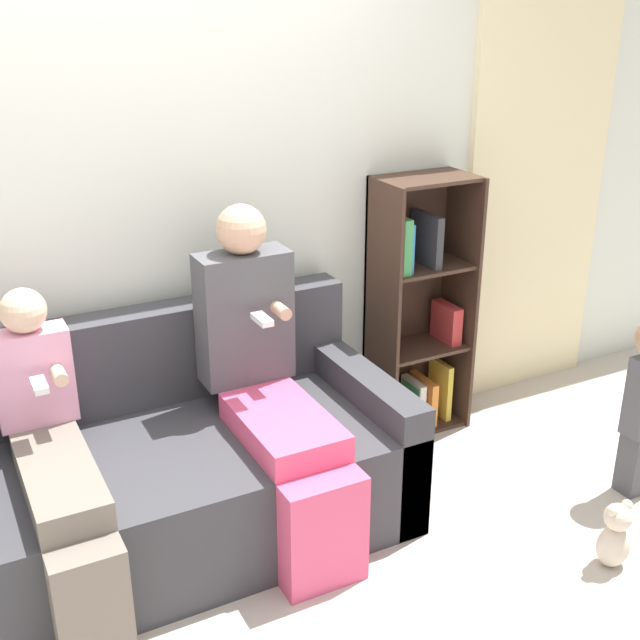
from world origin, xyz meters
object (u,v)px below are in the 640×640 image
object	(u,v)px
adult_seated	(269,377)
bookshelf	(416,309)
couch	(176,472)
child_seated	(56,463)
teddy_bear	(615,536)

from	to	relation	value
adult_seated	bookshelf	xyz separation A→B (m)	(0.98, 0.42, -0.03)
couch	child_seated	bearing A→B (deg)	-162.04
adult_seated	child_seated	bearing A→B (deg)	-175.82
adult_seated	teddy_bear	world-z (taller)	adult_seated
adult_seated	couch	bearing A→B (deg)	166.87
adult_seated	bookshelf	size ratio (longest dim) A/B	1.01
bookshelf	teddy_bear	world-z (taller)	bookshelf
teddy_bear	couch	bearing A→B (deg)	145.42
couch	adult_seated	world-z (taller)	adult_seated
bookshelf	child_seated	bearing A→B (deg)	-165.29
child_seated	teddy_bear	distance (m)	2.12
child_seated	teddy_bear	world-z (taller)	child_seated
couch	adult_seated	distance (m)	0.55
couch	bookshelf	bearing A→B (deg)	13.57
adult_seated	child_seated	xyz separation A→B (m)	(-0.85, -0.06, -0.12)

